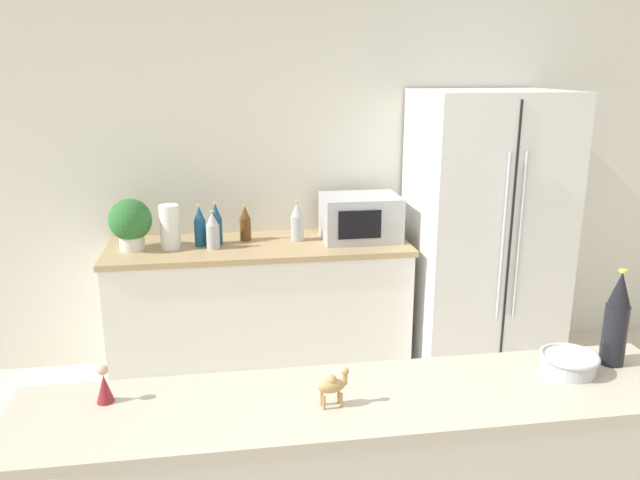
% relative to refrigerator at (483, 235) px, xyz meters
% --- Properties ---
extents(wall_back, '(8.00, 0.06, 2.55)m').
position_rel_refrigerator_xyz_m(wall_back, '(-1.16, 0.42, 0.37)').
color(wall_back, silver).
rests_on(wall_back, ground_plane).
extents(back_counter, '(1.86, 0.63, 0.88)m').
position_rel_refrigerator_xyz_m(back_counter, '(-1.43, 0.09, -0.46)').
color(back_counter, white).
rests_on(back_counter, ground_plane).
extents(refrigerator, '(0.88, 0.77, 1.80)m').
position_rel_refrigerator_xyz_m(refrigerator, '(0.00, 0.00, 0.00)').
color(refrigerator, white).
rests_on(refrigerator, ground_plane).
extents(potted_plant, '(0.25, 0.25, 0.31)m').
position_rel_refrigerator_xyz_m(potted_plant, '(-2.18, 0.08, 0.15)').
color(potted_plant, silver).
rests_on(potted_plant, back_counter).
extents(paper_towel_roll, '(0.12, 0.12, 0.27)m').
position_rel_refrigerator_xyz_m(paper_towel_roll, '(-1.96, 0.07, 0.11)').
color(paper_towel_roll, white).
rests_on(paper_towel_roll, back_counter).
extents(microwave, '(0.48, 0.37, 0.28)m').
position_rel_refrigerator_xyz_m(microwave, '(-0.78, 0.11, 0.12)').
color(microwave, '#B2B5BA').
rests_on(microwave, back_counter).
extents(back_bottle_0, '(0.08, 0.08, 0.23)m').
position_rel_refrigerator_xyz_m(back_bottle_0, '(-1.70, 0.03, 0.09)').
color(back_bottle_0, '#B2B7BC').
rests_on(back_bottle_0, back_counter).
extents(back_bottle_1, '(0.07, 0.07, 0.26)m').
position_rel_refrigerator_xyz_m(back_bottle_1, '(-1.68, 0.13, 0.10)').
color(back_bottle_1, navy).
rests_on(back_bottle_1, back_counter).
extents(back_bottle_2, '(0.08, 0.08, 0.25)m').
position_rel_refrigerator_xyz_m(back_bottle_2, '(-1.18, 0.13, 0.10)').
color(back_bottle_2, '#B2B7BC').
rests_on(back_bottle_2, back_counter).
extents(back_bottle_3, '(0.07, 0.07, 0.26)m').
position_rel_refrigerator_xyz_m(back_bottle_3, '(-1.78, 0.10, 0.10)').
color(back_bottle_3, navy).
rests_on(back_bottle_3, back_counter).
extents(back_bottle_4, '(0.07, 0.07, 0.23)m').
position_rel_refrigerator_xyz_m(back_bottle_4, '(-1.50, 0.19, 0.09)').
color(back_bottle_4, brown).
rests_on(back_bottle_4, back_counter).
extents(wine_bottle, '(0.08, 0.08, 0.34)m').
position_rel_refrigerator_xyz_m(wine_bottle, '(-0.34, -1.87, 0.22)').
color(wine_bottle, black).
rests_on(wine_bottle, bar_counter).
extents(fruit_bowl, '(0.19, 0.19, 0.06)m').
position_rel_refrigerator_xyz_m(fruit_bowl, '(-0.51, -1.90, 0.09)').
color(fruit_bowl, '#B7BABF').
rests_on(fruit_bowl, bar_counter).
extents(camel_figurine, '(0.10, 0.05, 0.12)m').
position_rel_refrigerator_xyz_m(camel_figurine, '(-1.33, -2.00, 0.13)').
color(camel_figurine, tan).
rests_on(camel_figurine, bar_counter).
extents(wise_man_figurine_blue, '(0.05, 0.05, 0.12)m').
position_rel_refrigerator_xyz_m(wise_man_figurine_blue, '(-2.01, -1.87, 0.11)').
color(wise_man_figurine_blue, maroon).
rests_on(wise_man_figurine_blue, bar_counter).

